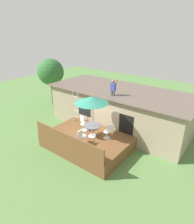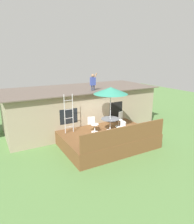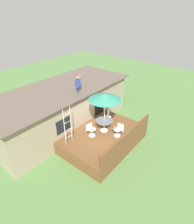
{
  "view_description": "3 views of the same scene",
  "coord_description": "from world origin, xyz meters",
  "px_view_note": "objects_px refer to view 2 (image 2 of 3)",
  "views": [
    {
      "loc": [
        6.64,
        -7.77,
        6.79
      ],
      "look_at": [
        -0.06,
        0.99,
        2.0
      ],
      "focal_mm": 30.78,
      "sensor_mm": 36.0,
      "label": 1
    },
    {
      "loc": [
        -5.73,
        -9.14,
        4.98
      ],
      "look_at": [
        -0.39,
        0.42,
        1.93
      ],
      "focal_mm": 32.48,
      "sensor_mm": 36.0,
      "label": 2
    },
    {
      "loc": [
        -7.3,
        -5.45,
        7.51
      ],
      "look_at": [
        0.41,
        0.75,
        1.84
      ],
      "focal_mm": 29.25,
      "sensor_mm": 36.0,
      "label": 3
    }
  ],
  "objects_px": {
    "patio_umbrella": "(111,91)",
    "step_ladder": "(69,114)",
    "patio_chair_near": "(121,128)",
    "patio_chair_right": "(119,119)",
    "patio_chair_left": "(93,125)",
    "person_figure": "(93,81)",
    "patio_table": "(110,121)"
  },
  "relations": [
    {
      "from": "patio_chair_right",
      "to": "patio_chair_near",
      "type": "distance_m",
      "value": 1.61
    },
    {
      "from": "patio_umbrella",
      "to": "step_ladder",
      "type": "relative_size",
      "value": 1.15
    },
    {
      "from": "patio_chair_left",
      "to": "patio_chair_near",
      "type": "height_order",
      "value": "same"
    },
    {
      "from": "patio_umbrella",
      "to": "patio_chair_near",
      "type": "height_order",
      "value": "patio_umbrella"
    },
    {
      "from": "patio_umbrella",
      "to": "step_ladder",
      "type": "xyz_separation_m",
      "value": [
        -2.14,
        0.89,
        -1.25
      ]
    },
    {
      "from": "patio_umbrella",
      "to": "patio_chair_near",
      "type": "distance_m",
      "value": 2.14
    },
    {
      "from": "patio_chair_right",
      "to": "person_figure",
      "type": "bearing_deg",
      "value": -85.8
    },
    {
      "from": "step_ladder",
      "to": "patio_chair_right",
      "type": "xyz_separation_m",
      "value": [
        3.05,
        -0.53,
        -0.64
      ]
    },
    {
      "from": "step_ladder",
      "to": "patio_chair_left",
      "type": "bearing_deg",
      "value": -27.05
    },
    {
      "from": "patio_umbrella",
      "to": "patio_chair_left",
      "type": "xyz_separation_m",
      "value": [
        -0.94,
        0.28,
        -1.89
      ]
    },
    {
      "from": "step_ladder",
      "to": "patio_chair_left",
      "type": "relative_size",
      "value": 2.39
    },
    {
      "from": "patio_chair_near",
      "to": "patio_chair_left",
      "type": "bearing_deg",
      "value": 34.32
    },
    {
      "from": "patio_table",
      "to": "patio_umbrella",
      "type": "height_order",
      "value": "patio_umbrella"
    },
    {
      "from": "patio_table",
      "to": "patio_umbrella",
      "type": "xyz_separation_m",
      "value": [
        -0.0,
        0.0,
        1.76
      ]
    },
    {
      "from": "patio_chair_near",
      "to": "patio_table",
      "type": "bearing_deg",
      "value": 0.0
    },
    {
      "from": "patio_table",
      "to": "person_figure",
      "type": "distance_m",
      "value": 2.96
    },
    {
      "from": "patio_umbrella",
      "to": "step_ladder",
      "type": "distance_m",
      "value": 2.63
    },
    {
      "from": "person_figure",
      "to": "patio_chair_left",
      "type": "height_order",
      "value": "person_figure"
    },
    {
      "from": "patio_table",
      "to": "patio_chair_right",
      "type": "xyz_separation_m",
      "value": [
        0.91,
        0.37,
        -0.13
      ]
    },
    {
      "from": "patio_table",
      "to": "patio_umbrella",
      "type": "relative_size",
      "value": 0.41
    },
    {
      "from": "patio_chair_right",
      "to": "patio_chair_near",
      "type": "bearing_deg",
      "value": 36.43
    },
    {
      "from": "patio_table",
      "to": "patio_chair_left",
      "type": "relative_size",
      "value": 1.13
    },
    {
      "from": "patio_umbrella",
      "to": "patio_chair_right",
      "type": "distance_m",
      "value": 2.13
    },
    {
      "from": "patio_chair_left",
      "to": "patio_chair_near",
      "type": "relative_size",
      "value": 1.0
    },
    {
      "from": "patio_chair_left",
      "to": "patio_umbrella",
      "type": "bearing_deg",
      "value": 0.0
    },
    {
      "from": "person_figure",
      "to": "patio_umbrella",
      "type": "bearing_deg",
      "value": -91.01
    },
    {
      "from": "step_ladder",
      "to": "patio_chair_near",
      "type": "relative_size",
      "value": 2.39
    },
    {
      "from": "patio_umbrella",
      "to": "person_figure",
      "type": "distance_m",
      "value": 2.15
    },
    {
      "from": "person_figure",
      "to": "patio_table",
      "type": "bearing_deg",
      "value": -91.01
    },
    {
      "from": "patio_table",
      "to": "patio_chair_right",
      "type": "height_order",
      "value": "patio_chair_right"
    },
    {
      "from": "patio_table",
      "to": "patio_chair_near",
      "type": "xyz_separation_m",
      "value": [
        0.06,
        -1.01,
        -0.13
      ]
    },
    {
      "from": "person_figure",
      "to": "patio_chair_left",
      "type": "relative_size",
      "value": 1.21
    }
  ]
}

